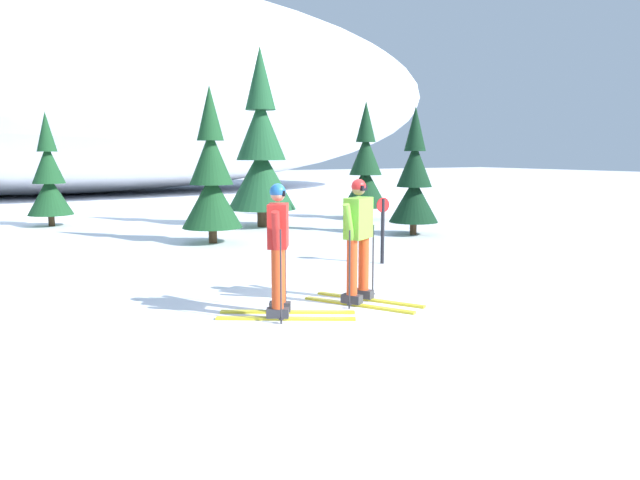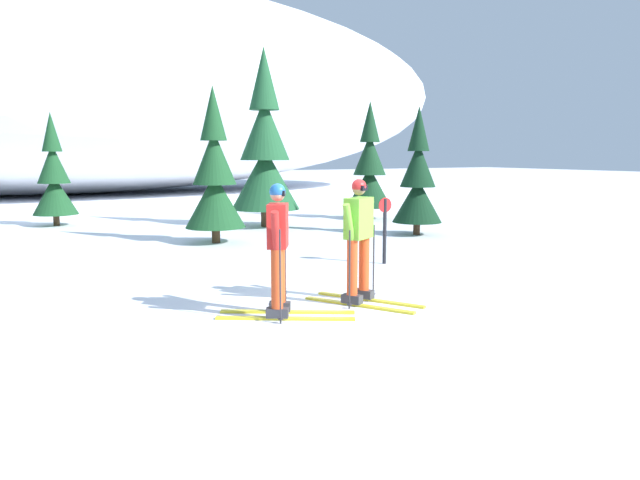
{
  "view_description": "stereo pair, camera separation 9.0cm",
  "coord_description": "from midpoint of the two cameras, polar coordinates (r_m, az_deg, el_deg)",
  "views": [
    {
      "loc": [
        -4.31,
        -7.07,
        2.11
      ],
      "look_at": [
        -0.43,
        -0.08,
        0.95
      ],
      "focal_mm": 33.92,
      "sensor_mm": 36.0,
      "label": 1
    },
    {
      "loc": [
        -4.23,
        -7.12,
        2.11
      ],
      "look_at": [
        -0.43,
        -0.08,
        0.95
      ],
      "focal_mm": 33.92,
      "sensor_mm": 36.0,
      "label": 2
    }
  ],
  "objects": [
    {
      "name": "ground_plane",
      "position": [
        8.54,
        2.6,
        -6.05
      ],
      "size": [
        120.0,
        120.0,
        0.0
      ],
      "primitive_type": "plane",
      "color": "white"
    },
    {
      "name": "skier_lime_jacket",
      "position": [
        8.45,
        4.0,
        0.19
      ],
      "size": [
        1.25,
        1.68,
        1.75
      ],
      "color": "gold",
      "rests_on": "ground"
    },
    {
      "name": "skier_red_jacket",
      "position": [
        7.74,
        -3.59,
        -0.79
      ],
      "size": [
        1.75,
        1.26,
        1.72
      ],
      "color": "gold",
      "rests_on": "ground"
    },
    {
      "name": "pine_tree_center_left",
      "position": [
        19.09,
        -23.69,
        5.33
      ],
      "size": [
        1.26,
        1.26,
        3.27
      ],
      "color": "#47301E",
      "rests_on": "ground"
    },
    {
      "name": "pine_tree_center",
      "position": [
        14.32,
        -9.74,
        5.79
      ],
      "size": [
        1.41,
        1.41,
        3.65
      ],
      "color": "#47301E",
      "rests_on": "ground"
    },
    {
      "name": "pine_tree_center_right",
      "position": [
        17.32,
        -5.07,
        8.2
      ],
      "size": [
        1.95,
        1.95,
        5.04
      ],
      "color": "#47301E",
      "rests_on": "ground"
    },
    {
      "name": "pine_tree_right",
      "position": [
        15.75,
        9.36,
        5.46
      ],
      "size": [
        1.27,
        1.27,
        3.28
      ],
      "color": "#47301E",
      "rests_on": "ground"
    },
    {
      "name": "pine_tree_far_right",
      "position": [
        19.45,
        4.83,
        6.6
      ],
      "size": [
        1.44,
        1.44,
        3.73
      ],
      "color": "#47301E",
      "rests_on": "ground"
    },
    {
      "name": "snow_ridge_background",
      "position": [
        34.09,
        -24.36,
        13.25
      ],
      "size": [
        44.99,
        20.18,
        11.02
      ],
      "primitive_type": "ellipsoid",
      "color": "white",
      "rests_on": "ground"
    },
    {
      "name": "trail_marker_post",
      "position": [
        11.55,
        6.35,
        1.32
      ],
      "size": [
        0.28,
        0.07,
        1.27
      ],
      "color": "black",
      "rests_on": "ground"
    }
  ]
}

